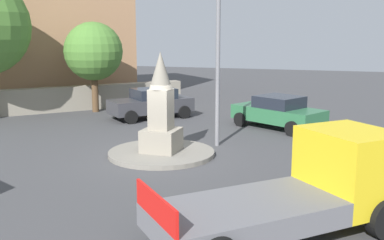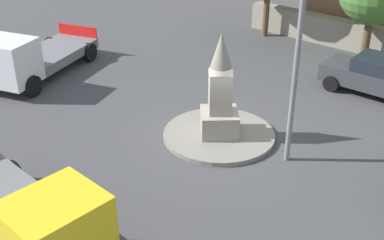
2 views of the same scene
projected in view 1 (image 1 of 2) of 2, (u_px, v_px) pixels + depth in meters
ground_plane at (162, 155)px, 16.04m from camera, size 80.00×80.00×0.00m
traffic_island at (162, 153)px, 16.03m from camera, size 3.73×3.73×0.16m
monument at (161, 111)px, 15.75m from camera, size 1.21×1.21×3.47m
streetlamp at (218, 30)px, 16.61m from camera, size 2.69×0.28×7.14m
car_green_parked_right at (278, 112)px, 20.47m from camera, size 3.57×4.45×1.46m
car_dark_grey_approaching at (151, 103)px, 22.88m from camera, size 4.19×4.01×1.50m
truck_yellow_waiting at (307, 187)px, 9.73m from camera, size 5.26×5.32×2.13m
stone_boundary_wall at (80, 98)px, 25.38m from camera, size 9.39×8.93×1.34m
corner_building at (54, 13)px, 29.28m from camera, size 11.42×11.42×10.99m
tree_mid_cluster at (93, 52)px, 24.31m from camera, size 3.11×3.11×4.82m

